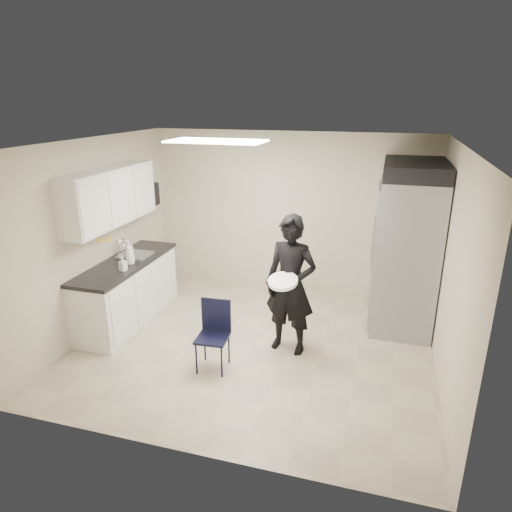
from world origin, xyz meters
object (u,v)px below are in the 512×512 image
(folding_chair, at_px, (212,338))
(man_tuxedo, at_px, (291,285))
(lower_counter, at_px, (128,293))
(commercial_fridge, at_px, (406,252))

(folding_chair, relative_size, man_tuxedo, 0.46)
(lower_counter, height_order, commercial_fridge, commercial_fridge)
(lower_counter, distance_m, commercial_fridge, 3.98)
(man_tuxedo, bearing_deg, lower_counter, -173.41)
(commercial_fridge, relative_size, folding_chair, 2.58)
(lower_counter, bearing_deg, folding_chair, -27.24)
(commercial_fridge, bearing_deg, man_tuxedo, -138.44)
(lower_counter, xyz_separation_m, man_tuxedo, (2.41, -0.14, 0.46))
(folding_chair, bearing_deg, man_tuxedo, 38.27)
(folding_chair, bearing_deg, lower_counter, 149.24)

